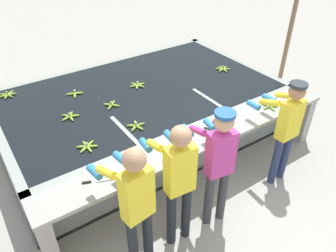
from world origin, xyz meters
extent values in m
plane|color=#A3A099|center=(0.00, 0.00, 0.00)|extent=(80.00, 80.00, 0.00)
cube|color=gray|center=(0.00, 1.84, 0.03)|extent=(4.53, 2.78, 0.06)
cube|color=gray|center=(0.00, 0.51, 0.43)|extent=(4.53, 0.12, 0.86)
cube|color=gray|center=(0.00, 3.17, 0.43)|extent=(4.53, 0.12, 0.86)
cube|color=gray|center=(-2.20, 1.84, 0.43)|extent=(0.12, 2.78, 0.86)
cube|color=gray|center=(2.20, 1.84, 0.43)|extent=(0.12, 2.78, 0.86)
cube|color=black|center=(0.00, 1.84, 0.46)|extent=(4.29, 2.54, 0.79)
cube|color=gray|center=(-0.75, 0.97, 0.43)|extent=(0.06, 0.80, 0.86)
cube|color=gray|center=(0.75, 0.97, 0.43)|extent=(0.06, 0.80, 0.86)
cube|color=#9E9E99|center=(0.00, 0.23, 0.83)|extent=(4.53, 0.45, 0.05)
cube|color=#9E9E99|center=(-2.16, 0.23, 0.40)|extent=(0.16, 0.41, 0.81)
cube|color=#9E9E99|center=(2.16, 0.23, 0.40)|extent=(0.16, 0.41, 0.81)
cylinder|color=#1E2328|center=(-1.43, -0.42, 0.42)|extent=(0.11, 0.11, 0.83)
cylinder|color=#1E2328|center=(-1.23, -0.39, 0.42)|extent=(0.11, 0.11, 0.83)
cube|color=yellow|center=(-1.33, -0.40, 1.13)|extent=(0.34, 0.21, 0.59)
sphere|color=tan|center=(-1.33, -0.40, 1.56)|extent=(0.23, 0.23, 0.23)
cylinder|color=yellow|center=(-1.52, -0.18, 1.34)|extent=(0.12, 0.32, 0.18)
cylinder|color=teal|center=(-1.55, 0.07, 1.17)|extent=(0.11, 0.21, 0.08)
cylinder|color=yellow|center=(-1.20, -0.14, 1.34)|extent=(0.12, 0.32, 0.18)
cylinder|color=teal|center=(-1.23, 0.11, 1.17)|extent=(0.11, 0.21, 0.08)
cylinder|color=#1E2328|center=(-0.88, -0.34, 0.42)|extent=(0.11, 0.11, 0.83)
cylinder|color=#1E2328|center=(-0.68, -0.36, 0.42)|extent=(0.11, 0.11, 0.83)
cube|color=yellow|center=(-0.78, -0.35, 1.12)|extent=(0.34, 0.20, 0.59)
sphere|color=tan|center=(-0.78, -0.35, 1.56)|extent=(0.22, 0.22, 0.22)
cylinder|color=yellow|center=(-0.91, -0.08, 1.33)|extent=(0.11, 0.32, 0.18)
cylinder|color=teal|center=(-0.89, 0.16, 1.17)|extent=(0.10, 0.21, 0.08)
cylinder|color=yellow|center=(-0.59, -0.12, 1.33)|extent=(0.11, 0.32, 0.18)
cylinder|color=teal|center=(-0.57, 0.13, 1.17)|extent=(0.10, 0.21, 0.08)
cylinder|color=#38383D|center=(-0.33, -0.35, 0.41)|extent=(0.11, 0.11, 0.81)
cylinder|color=#38383D|center=(-0.13, -0.39, 0.41)|extent=(0.11, 0.11, 0.81)
cube|color=#BC388E|center=(-0.23, -0.37, 1.10)|extent=(0.34, 0.22, 0.58)
sphere|color=tan|center=(-0.23, -0.37, 1.53)|extent=(0.22, 0.22, 0.22)
cylinder|color=#1E5199|center=(-0.23, -0.37, 1.63)|extent=(0.23, 0.23, 0.04)
cylinder|color=#BC388E|center=(-0.35, -0.10, 1.31)|extent=(0.13, 0.32, 0.18)
cylinder|color=teal|center=(-0.31, 0.15, 1.14)|extent=(0.11, 0.21, 0.08)
cylinder|color=#BC388E|center=(-0.03, -0.15, 1.31)|extent=(0.13, 0.32, 0.18)
cylinder|color=teal|center=(0.01, 0.10, 1.14)|extent=(0.11, 0.21, 0.08)
cylinder|color=navy|center=(0.94, -0.33, 0.39)|extent=(0.11, 0.11, 0.79)
cylinder|color=navy|center=(1.14, -0.32, 0.39)|extent=(0.11, 0.11, 0.79)
cube|color=yellow|center=(1.04, -0.33, 1.07)|extent=(0.32, 0.17, 0.56)
sphere|color=#9E704C|center=(1.04, -0.33, 1.48)|extent=(0.21, 0.21, 0.21)
cylinder|color=#282D33|center=(1.04, -0.33, 1.58)|extent=(0.22, 0.22, 0.04)
cylinder|color=yellow|center=(0.88, -0.08, 1.26)|extent=(0.08, 0.31, 0.18)
cylinder|color=teal|center=(0.87, 0.17, 1.10)|extent=(0.09, 0.20, 0.08)
cylinder|color=yellow|center=(1.20, -0.07, 1.26)|extent=(0.08, 0.31, 0.18)
cylinder|color=teal|center=(1.19, 0.18, 1.10)|extent=(0.09, 0.20, 0.08)
ellipsoid|color=#93BC3D|center=(0.06, 1.94, 0.87)|extent=(0.10, 0.17, 0.04)
ellipsoid|color=#93BC3D|center=(0.09, 1.99, 0.87)|extent=(0.17, 0.05, 0.04)
ellipsoid|color=#93BC3D|center=(0.07, 2.04, 0.87)|extent=(0.13, 0.16, 0.04)
ellipsoid|color=#93BC3D|center=(0.01, 2.04, 0.87)|extent=(0.10, 0.17, 0.04)
ellipsoid|color=#93BC3D|center=(-0.02, 2.00, 0.87)|extent=(0.17, 0.05, 0.04)
ellipsoid|color=#93BC3D|center=(0.01, 1.95, 0.87)|extent=(0.13, 0.16, 0.04)
cylinder|color=tan|center=(0.04, 1.99, 0.91)|extent=(0.03, 0.03, 0.04)
ellipsoid|color=#75A333|center=(-0.57, 0.99, 0.87)|extent=(0.10, 0.17, 0.04)
ellipsoid|color=#75A333|center=(-0.63, 0.97, 0.87)|extent=(0.15, 0.14, 0.04)
ellipsoid|color=#75A333|center=(-0.63, 0.91, 0.87)|extent=(0.16, 0.12, 0.04)
ellipsoid|color=#75A333|center=(-0.57, 0.89, 0.87)|extent=(0.08, 0.17, 0.04)
ellipsoid|color=#75A333|center=(-0.53, 0.94, 0.87)|extent=(0.17, 0.05, 0.04)
cylinder|color=tan|center=(-0.59, 0.94, 0.91)|extent=(0.03, 0.03, 0.04)
ellipsoid|color=#7FAD33|center=(-0.66, 1.61, 0.87)|extent=(0.15, 0.14, 0.04)
ellipsoid|color=#7FAD33|center=(-0.58, 1.60, 0.87)|extent=(0.14, 0.15, 0.04)
ellipsoid|color=#7FAD33|center=(-0.58, 1.68, 0.87)|extent=(0.15, 0.14, 0.04)
ellipsoid|color=#7FAD33|center=(-0.66, 1.68, 0.87)|extent=(0.14, 0.15, 0.04)
cylinder|color=tan|center=(-0.62, 1.64, 0.91)|extent=(0.03, 0.03, 0.04)
ellipsoid|color=#7FAD33|center=(-1.21, 1.67, 0.87)|extent=(0.17, 0.09, 0.04)
ellipsoid|color=#7FAD33|center=(-1.23, 1.73, 0.87)|extent=(0.13, 0.16, 0.04)
ellipsoid|color=#7FAD33|center=(-1.29, 1.73, 0.87)|extent=(0.13, 0.16, 0.04)
ellipsoid|color=#7FAD33|center=(-1.31, 1.67, 0.87)|extent=(0.17, 0.09, 0.04)
ellipsoid|color=#7FAD33|center=(-1.26, 1.64, 0.87)|extent=(0.04, 0.17, 0.04)
cylinder|color=tan|center=(-1.26, 1.69, 0.91)|extent=(0.03, 0.03, 0.04)
ellipsoid|color=#8CB738|center=(1.68, 1.71, 0.87)|extent=(0.06, 0.17, 0.04)
ellipsoid|color=#8CB738|center=(1.63, 1.69, 0.87)|extent=(0.15, 0.14, 0.04)
ellipsoid|color=#8CB738|center=(1.62, 1.64, 0.87)|extent=(0.17, 0.09, 0.04)
ellipsoid|color=#8CB738|center=(1.67, 1.60, 0.87)|extent=(0.06, 0.17, 0.04)
ellipsoid|color=#8CB738|center=(1.72, 1.62, 0.87)|extent=(0.15, 0.14, 0.04)
ellipsoid|color=#8CB738|center=(1.73, 1.68, 0.87)|extent=(0.17, 0.09, 0.04)
cylinder|color=tan|center=(1.67, 1.66, 0.91)|extent=(0.03, 0.03, 0.04)
ellipsoid|color=#7FAD33|center=(-1.38, 0.92, 0.87)|extent=(0.17, 0.11, 0.04)
ellipsoid|color=#7FAD33|center=(-1.38, 0.86, 0.87)|extent=(0.16, 0.12, 0.04)
ellipsoid|color=#7FAD33|center=(-1.33, 0.84, 0.87)|extent=(0.04, 0.17, 0.04)
ellipsoid|color=#7FAD33|center=(-1.28, 0.86, 0.87)|extent=(0.17, 0.11, 0.04)
ellipsoid|color=#7FAD33|center=(-1.28, 0.92, 0.87)|extent=(0.16, 0.12, 0.04)
ellipsoid|color=#7FAD33|center=(-1.33, 0.95, 0.87)|extent=(0.04, 0.17, 0.04)
cylinder|color=tan|center=(-1.33, 0.89, 0.91)|extent=(0.03, 0.03, 0.04)
ellipsoid|color=#7FAD33|center=(-1.84, 2.83, 0.87)|extent=(0.10, 0.17, 0.04)
ellipsoid|color=#7FAD33|center=(-1.81, 2.87, 0.87)|extent=(0.17, 0.08, 0.04)
ellipsoid|color=#7FAD33|center=(-1.81, 2.91, 0.87)|extent=(0.16, 0.13, 0.04)
ellipsoid|color=#7FAD33|center=(-1.85, 2.94, 0.87)|extent=(0.05, 0.17, 0.04)
ellipsoid|color=#7FAD33|center=(-1.90, 2.92, 0.87)|extent=(0.15, 0.14, 0.04)
ellipsoid|color=#7FAD33|center=(-1.91, 2.87, 0.87)|extent=(0.17, 0.06, 0.04)
ellipsoid|color=#7FAD33|center=(-1.89, 2.83, 0.87)|extent=(0.12, 0.17, 0.04)
cylinder|color=tan|center=(-1.86, 2.88, 0.91)|extent=(0.03, 0.03, 0.04)
ellipsoid|color=#9EC642|center=(-0.97, 2.26, 0.87)|extent=(0.09, 0.17, 0.04)
ellipsoid|color=#9EC642|center=(-0.90, 2.29, 0.87)|extent=(0.17, 0.09, 0.04)
ellipsoid|color=#9EC642|center=(-0.93, 2.36, 0.87)|extent=(0.09, 0.17, 0.04)
ellipsoid|color=#9EC642|center=(-1.00, 2.33, 0.87)|extent=(0.17, 0.09, 0.04)
cylinder|color=tan|center=(-0.95, 2.31, 0.91)|extent=(0.03, 0.03, 0.04)
ellipsoid|color=#7FAD33|center=(-0.45, 0.16, 0.88)|extent=(0.09, 0.17, 0.04)
ellipsoid|color=#7FAD33|center=(-0.41, 0.20, 0.88)|extent=(0.17, 0.09, 0.04)
ellipsoid|color=#7FAD33|center=(-0.42, 0.24, 0.88)|extent=(0.16, 0.12, 0.04)
ellipsoid|color=#7FAD33|center=(-0.46, 0.27, 0.88)|extent=(0.05, 0.17, 0.04)
ellipsoid|color=#7FAD33|center=(-0.50, 0.25, 0.88)|extent=(0.15, 0.14, 0.04)
ellipsoid|color=#7FAD33|center=(-0.52, 0.21, 0.88)|extent=(0.17, 0.06, 0.04)
ellipsoid|color=#7FAD33|center=(-0.49, 0.17, 0.88)|extent=(0.12, 0.16, 0.04)
cylinder|color=tan|center=(-0.46, 0.21, 0.91)|extent=(0.03, 0.03, 0.04)
ellipsoid|color=#7FAD33|center=(1.30, 0.25, 0.88)|extent=(0.17, 0.04, 0.04)
ellipsoid|color=#7FAD33|center=(1.33, 0.20, 0.88)|extent=(0.08, 0.17, 0.04)
ellipsoid|color=#7FAD33|center=(1.40, 0.22, 0.88)|extent=(0.16, 0.12, 0.04)
ellipsoid|color=#7FAD33|center=(1.39, 0.29, 0.88)|extent=(0.16, 0.13, 0.04)
ellipsoid|color=#7FAD33|center=(1.33, 0.30, 0.88)|extent=(0.09, 0.17, 0.04)
cylinder|color=tan|center=(1.35, 0.25, 0.91)|extent=(0.03, 0.03, 0.04)
cube|color=silver|center=(-1.40, 0.22, 0.87)|extent=(0.20, 0.10, 0.00)
cube|color=black|center=(-1.59, 0.29, 0.87)|extent=(0.10, 0.06, 0.02)
cube|color=silver|center=(0.27, 0.15, 0.87)|extent=(0.11, 0.20, 0.00)
cube|color=black|center=(0.19, 0.34, 0.87)|extent=(0.06, 0.10, 0.02)
cylinder|color=#846647|center=(3.29, 1.53, 1.60)|extent=(0.09, 0.09, 3.20)
camera|label=1|loc=(-2.32, -2.39, 3.45)|focal=35.00mm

